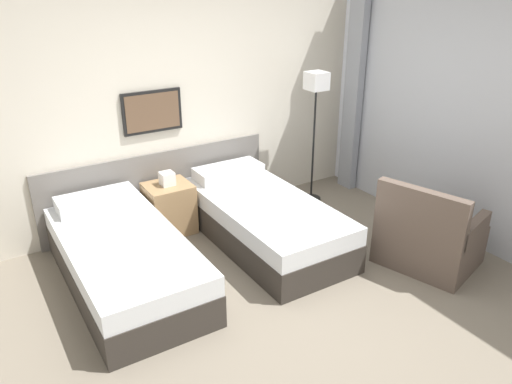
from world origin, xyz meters
name	(u,v)px	position (x,y,z in m)	size (l,w,h in m)	color
ground_plane	(292,302)	(0.00, 0.00, 0.00)	(16.00, 16.00, 0.00)	slate
wall_headboard	(181,104)	(-0.02, 2.08, 1.30)	(10.00, 0.10, 2.70)	beige
wall_window	(493,117)	(2.22, -0.12, 1.34)	(0.21, 4.55, 2.70)	white
bed_near_door	(124,260)	(-1.11, 1.04, 0.25)	(0.95, 1.99, 0.61)	#332D28
bed_near_window	(264,220)	(0.37, 1.04, 0.25)	(0.95, 1.99, 0.61)	#332D28
nightstand	(169,207)	(-0.37, 1.76, 0.28)	(0.47, 0.43, 0.69)	#9E7A51
floor_lamp	(316,97)	(1.45, 1.61, 1.29)	(0.24, 0.24, 1.58)	black
armchair	(428,239)	(1.47, -0.17, 0.27)	(0.95, 1.02, 0.87)	brown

